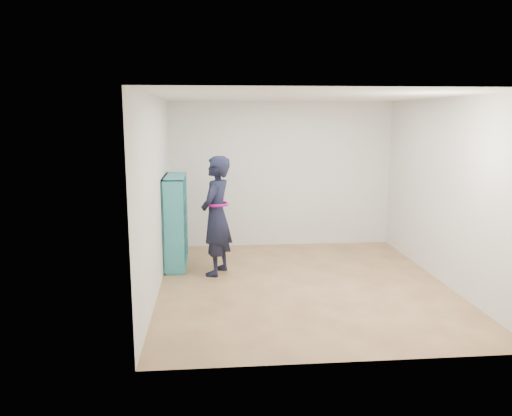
{
  "coord_description": "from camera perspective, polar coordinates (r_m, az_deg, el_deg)",
  "views": [
    {
      "loc": [
        -1.27,
        -6.62,
        2.35
      ],
      "look_at": [
        -0.64,
        0.3,
        1.06
      ],
      "focal_mm": 35.0,
      "sensor_mm": 36.0,
      "label": 1
    }
  ],
  "objects": [
    {
      "name": "wall_right",
      "position": [
        7.46,
        20.86,
        1.75
      ],
      "size": [
        0.02,
        4.5,
        2.6
      ],
      "primitive_type": "cube",
      "color": "silver",
      "rests_on": "floor"
    },
    {
      "name": "bookshelf",
      "position": [
        7.94,
        -9.34,
        -1.63
      ],
      "size": [
        0.31,
        1.07,
        1.43
      ],
      "color": "teal",
      "rests_on": "floor"
    },
    {
      "name": "wall_back",
      "position": [
        9.02,
        2.93,
        3.84
      ],
      "size": [
        4.0,
        0.02,
        2.6
      ],
      "primitive_type": "cube",
      "color": "silver",
      "rests_on": "floor"
    },
    {
      "name": "wall_left",
      "position": [
        6.75,
        -11.36,
        1.37
      ],
      "size": [
        0.02,
        4.5,
        2.6
      ],
      "primitive_type": "cube",
      "color": "silver",
      "rests_on": "floor"
    },
    {
      "name": "floor",
      "position": [
        7.14,
        5.39,
        -8.73
      ],
      "size": [
        4.5,
        4.5,
        0.0
      ],
      "primitive_type": "plane",
      "color": "brown",
      "rests_on": "ground"
    },
    {
      "name": "person",
      "position": [
        7.39,
        -4.56,
        -0.89
      ],
      "size": [
        0.64,
        0.76,
        1.78
      ],
      "rotation": [
        0.0,
        0.0,
        -1.96
      ],
      "color": "black",
      "rests_on": "floor"
    },
    {
      "name": "smartphone",
      "position": [
        7.5,
        -5.42,
        0.16
      ],
      "size": [
        0.03,
        0.09,
        0.13
      ],
      "rotation": [
        0.28,
        0.0,
        -0.22
      ],
      "color": "silver",
      "rests_on": "person"
    },
    {
      "name": "wall_front",
      "position": [
        4.67,
        10.71,
        -2.63
      ],
      "size": [
        4.0,
        0.02,
        2.6
      ],
      "primitive_type": "cube",
      "color": "silver",
      "rests_on": "floor"
    },
    {
      "name": "ceiling",
      "position": [
        6.75,
        5.78,
        12.61
      ],
      "size": [
        4.5,
        4.5,
        0.0
      ],
      "primitive_type": "plane",
      "color": "white",
      "rests_on": "wall_back"
    }
  ]
}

